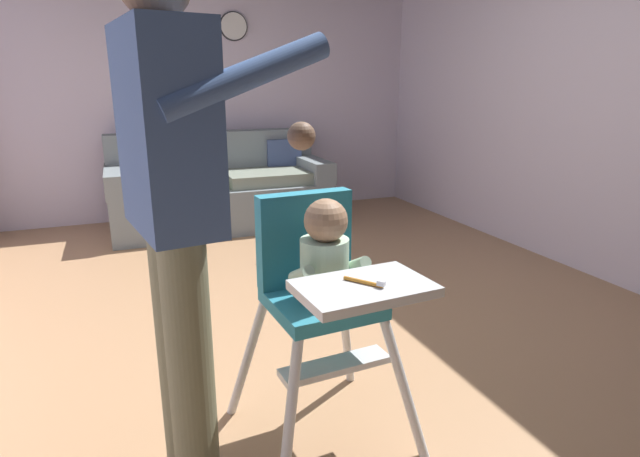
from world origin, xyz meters
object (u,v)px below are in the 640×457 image
object	(u,v)px
wall_clock	(234,26)
toy_ball_second	(272,252)
high_chair	(322,276)
adult_standing	(175,216)
couch	(221,191)

from	to	relation	value
wall_clock	toy_ball_second	bearing A→B (deg)	-95.31
high_chair	wall_clock	size ratio (longest dim) A/B	3.47
adult_standing	wall_clock	world-z (taller)	wall_clock
couch	toy_ball_second	bearing A→B (deg)	6.54
couch	adult_standing	bearing A→B (deg)	-12.68
adult_standing	toy_ball_second	bearing A→B (deg)	57.91
couch	toy_ball_second	distance (m)	1.24
adult_standing	wall_clock	xyz separation A→B (m)	(1.03, 3.73, 0.90)
toy_ball_second	wall_clock	bearing A→B (deg)	84.69
wall_clock	high_chair	bearing A→B (deg)	-98.36
wall_clock	couch	bearing A→B (deg)	-121.66
high_chair	adult_standing	world-z (taller)	adult_standing
adult_standing	couch	bearing A→B (deg)	68.23
couch	adult_standing	distance (m)	3.39
couch	wall_clock	world-z (taller)	wall_clock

